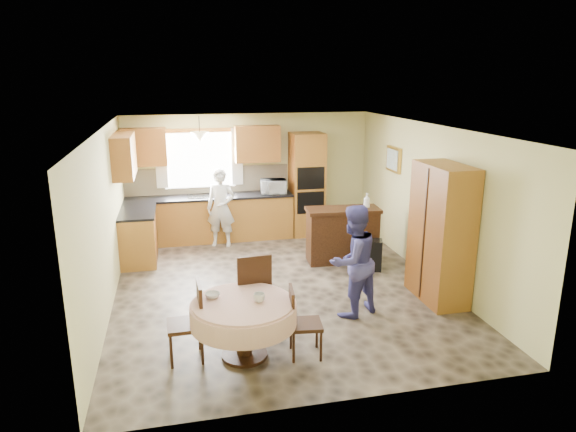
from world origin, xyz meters
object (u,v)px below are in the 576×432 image
Objects in this scene: oven_tower at (307,184)px; person_dining at (353,261)px; chair_left at (191,318)px; person_sink at (221,208)px; chair_right at (300,319)px; dining_table at (243,314)px; chair_back at (253,288)px; cupboard at (441,234)px; sideboard at (342,237)px.

person_dining is (-0.35, -3.81, -0.27)m from oven_tower.
chair_left is 4.19m from person_sink.
dining_table is at bearing 86.98° from chair_right.
dining_table is at bearing 2.36° from person_dining.
chair_back is at bearing -113.98° from oven_tower.
chair_back is (0.81, 0.54, 0.07)m from chair_left.
oven_tower is 1.98× the size of chair_back.
cupboard is 1.45m from person_dining.
oven_tower is 1.86m from sideboard.
chair_back is (-1.76, -3.96, -0.47)m from oven_tower.
chair_back is 0.89m from chair_right.
chair_back is (0.21, 0.65, 0.04)m from dining_table.
cupboard reaches higher than dining_table.
chair_right is (1.25, -0.22, -0.04)m from chair_left.
chair_right is (-1.32, -4.72, -0.58)m from oven_tower.
chair_left is 2.34m from person_dining.
chair_back is at bearing -172.57° from cupboard.
oven_tower is 5.21m from chair_left.
oven_tower reaches higher than person_sink.
oven_tower is at bearing 148.19° from chair_left.
oven_tower is at bearing 106.60° from cupboard.
chair_back is 1.43m from person_dining.
chair_left reaches higher than chair_right.
sideboard is at bearing 132.75° from chair_left.
person_dining is (1.62, 0.80, 0.24)m from dining_table.
oven_tower reaches higher than person_dining.
sideboard is 2.16m from person_dining.
oven_tower is 5.03m from dining_table.
chair_right is (0.44, -0.76, -0.12)m from chair_back.
person_dining is at bearing -100.98° from sideboard.
chair_back is at bearing 71.86° from dining_table.
chair_right is 0.56× the size of person_sink.
person_dining is at bearing -49.12° from person_sink.
dining_table is 1.44× the size of chair_right.
person_dining reaches higher than chair_right.
cupboard is 1.33× the size of person_sink.
oven_tower is at bearing -8.49° from chair_right.
dining_table is 0.66m from chair_right.
oven_tower reaches higher than sideboard.
dining_table is (-1.97, -4.60, -0.51)m from oven_tower.
chair_right is at bearing 19.36° from person_dining.
oven_tower reaches higher than dining_table.
cupboard is 2.70m from chair_right.
person_sink is (-0.06, 3.57, 0.17)m from chair_back.
dining_table is 1.82m from person_dining.
oven_tower is 2.26× the size of chair_left.
chair_right is at bearing -105.67° from oven_tower.
cupboard reaches higher than chair_right.
person_dining is at bearing -39.68° from chair_right.
cupboard is 1.29× the size of person_dining.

